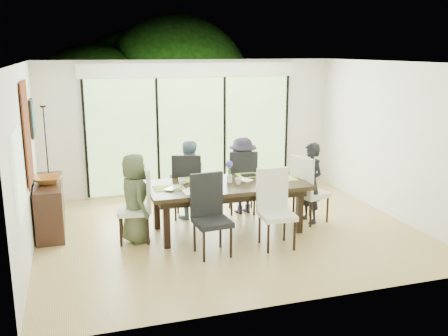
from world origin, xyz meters
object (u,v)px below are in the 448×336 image
object	(u,v)px
chair_near_left	(212,216)
sideboard	(50,206)
person_far_left	(188,180)
chair_far_left	(188,185)
vase	(229,179)
chair_right_end	(311,189)
bowl	(48,180)
cup_c	(271,175)
chair_left_end	(134,204)
person_left_end	(135,198)
cup_b	(238,181)
laptop	(177,188)
chair_far_right	(242,181)
person_right_end	(310,183)
chair_near_right	(277,209)
person_far_right	(242,175)
cup_a	(182,181)
table_top	(227,185)

from	to	relation	value
chair_near_left	sideboard	distance (m)	2.84
chair_near_left	person_far_left	distance (m)	1.70
chair_far_left	vase	bearing A→B (deg)	140.19
chair_near_left	chair_far_left	bearing A→B (deg)	83.58
chair_far_left	sideboard	xyz separation A→B (m)	(-2.29, 0.01, -0.17)
chair_right_end	bowl	distance (m)	4.32
vase	cup_c	bearing A→B (deg)	3.81
chair_left_end	person_far_left	size ratio (longest dim) A/B	0.85
chair_far_left	person_left_end	distance (m)	1.34
cup_b	person_far_left	bearing A→B (deg)	122.83
chair_far_left	person_left_end	size ratio (longest dim) A/B	0.85
laptop	sideboard	world-z (taller)	same
cup_b	chair_near_left	bearing A→B (deg)	-130.17
vase	cup_b	xyz separation A→B (m)	(0.10, -0.15, -0.01)
chair_near_left	sideboard	world-z (taller)	chair_near_left
chair_far_right	person_far_left	size ratio (longest dim) A/B	0.85
bowl	cup_b	bearing A→B (deg)	-16.59
chair_far_right	bowl	distance (m)	3.31
chair_right_end	chair_far_right	bearing A→B (deg)	28.97
chair_far_left	chair_near_left	bearing A→B (deg)	106.52
chair_far_left	person_right_end	world-z (taller)	person_right_end
laptop	chair_far_right	bearing A→B (deg)	-12.15
chair_left_end	bowl	distance (m)	1.49
chair_right_end	laptop	distance (m)	2.36
bowl	chair_near_right	bearing A→B (deg)	-26.71
person_far_right	vase	xyz separation A→B (m)	(-0.50, -0.78, 0.18)
person_far_left	chair_left_end	bearing A→B (deg)	43.26
person_right_end	vase	world-z (taller)	person_right_end
person_far_right	cup_b	distance (m)	1.03
chair_left_end	vase	xyz separation A→B (m)	(1.55, 0.05, 0.28)
vase	laptop	distance (m)	0.91
person_far_left	person_far_right	world-z (taller)	same
chair_far_left	laptop	bearing A→B (deg)	85.36
person_far_left	cup_c	distance (m)	1.46
person_far_right	laptop	distance (m)	1.69
chair_near_left	bowl	size ratio (longest dim) A/B	2.68
chair_near_left	vase	world-z (taller)	chair_near_left
person_left_end	sideboard	bearing A→B (deg)	45.83
person_right_end	laptop	xyz separation A→B (m)	(-2.33, -0.10, 0.13)
person_far_left	cup_c	world-z (taller)	person_far_left
chair_right_end	person_left_end	distance (m)	2.98
chair_right_end	cup_c	world-z (taller)	chair_right_end
chair_far_left	person_left_end	world-z (taller)	person_left_end
chair_near_right	sideboard	bearing A→B (deg)	154.72
person_far_right	cup_c	bearing A→B (deg)	100.50
cup_c	cup_a	bearing A→B (deg)	178.09
bowl	laptop	bearing A→B (deg)	-24.48
chair_right_end	vase	distance (m)	1.48
chair_left_end	sideboard	distance (m)	1.52
table_top	cup_c	size ratio (longest dim) A/B	19.35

